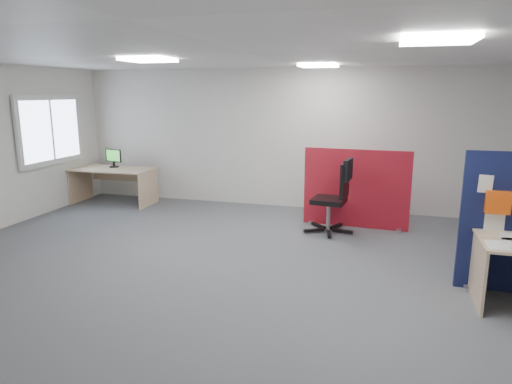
% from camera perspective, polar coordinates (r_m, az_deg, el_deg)
% --- Properties ---
extents(floor, '(9.00, 9.00, 0.00)m').
position_cam_1_polar(floor, '(5.91, -1.38, -9.95)').
color(floor, '#53565B').
rests_on(floor, ground).
extents(ceiling, '(9.00, 7.00, 0.02)m').
position_cam_1_polar(ceiling, '(5.49, -1.54, 17.12)').
color(ceiling, white).
rests_on(ceiling, wall_back).
extents(wall_back, '(9.00, 0.02, 2.70)m').
position_cam_1_polar(wall_back, '(8.92, 5.30, 6.57)').
color(wall_back, silver).
rests_on(wall_back, floor).
extents(wall_front, '(9.00, 0.02, 2.70)m').
position_cam_1_polar(wall_front, '(2.53, -26.11, -9.70)').
color(wall_front, silver).
rests_on(wall_front, floor).
extents(window, '(0.06, 1.70, 1.30)m').
position_cam_1_polar(window, '(9.46, -24.28, 7.08)').
color(window, white).
rests_on(window, wall_left).
extents(ceiling_lights, '(4.10, 4.10, 0.04)m').
position_cam_1_polar(ceiling_lights, '(6.04, 3.59, 16.38)').
color(ceiling_lights, white).
rests_on(ceiling_lights, ceiling).
extents(red_divider, '(1.76, 0.30, 1.32)m').
position_cam_1_polar(red_divider, '(7.83, 12.37, 0.34)').
color(red_divider, '#A61528').
rests_on(red_divider, floor).
extents(second_desk, '(1.64, 0.82, 0.73)m').
position_cam_1_polar(second_desk, '(9.78, -17.29, 1.87)').
color(second_desk, tan).
rests_on(second_desk, floor).
extents(monitor_second, '(0.41, 0.19, 0.37)m').
position_cam_1_polar(monitor_second, '(9.83, -17.39, 4.17)').
color(monitor_second, black).
rests_on(monitor_second, second_desk).
extents(office_chair, '(0.78, 0.79, 1.20)m').
position_cam_1_polar(office_chair, '(7.41, 10.06, -0.01)').
color(office_chair, black).
rests_on(office_chair, floor).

